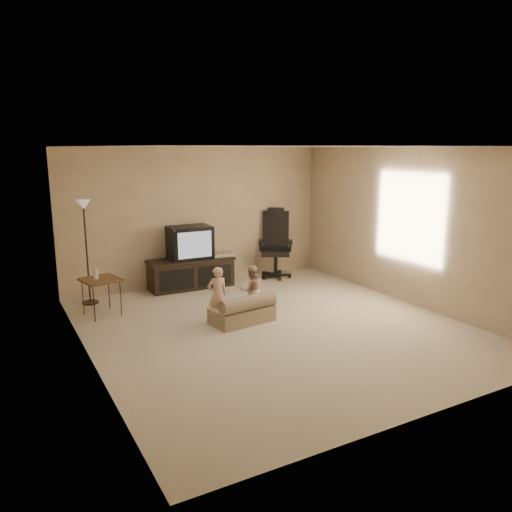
{
  "coord_description": "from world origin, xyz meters",
  "views": [
    {
      "loc": [
        -3.44,
        -5.74,
        2.49
      ],
      "look_at": [
        0.03,
        0.6,
        0.91
      ],
      "focal_mm": 35.0,
      "sensor_mm": 36.0,
      "label": 1
    }
  ],
  "objects": [
    {
      "name": "floor",
      "position": [
        0.0,
        0.0,
        0.0
      ],
      "size": [
        5.5,
        5.5,
        0.0
      ],
      "primitive_type": "plane",
      "color": "beige",
      "rests_on": "ground"
    },
    {
      "name": "room_shell",
      "position": [
        0.0,
        0.0,
        1.52
      ],
      "size": [
        5.5,
        5.5,
        5.5
      ],
      "color": "silver",
      "rests_on": "floor"
    },
    {
      "name": "tv_stand",
      "position": [
        -0.27,
        2.49,
        0.47
      ],
      "size": [
        1.58,
        0.61,
        1.12
      ],
      "rotation": [
        0.0,
        0.0,
        -0.02
      ],
      "color": "black",
      "rests_on": "floor"
    },
    {
      "name": "office_chair",
      "position": [
        1.47,
        2.42,
        0.48
      ],
      "size": [
        0.85,
        0.85,
        1.34
      ],
      "rotation": [
        0.0,
        0.0,
        -0.55
      ],
      "color": "black",
      "rests_on": "floor"
    },
    {
      "name": "side_table",
      "position": [
        -2.03,
        1.68,
        0.55
      ],
      "size": [
        0.61,
        0.61,
        0.77
      ],
      "rotation": [
        0.0,
        0.0,
        0.2
      ],
      "color": "brown",
      "rests_on": "floor"
    },
    {
      "name": "floor_lamp",
      "position": [
        -2.07,
        2.39,
        1.23
      ],
      "size": [
        0.26,
        0.26,
        1.69
      ],
      "color": "black",
      "rests_on": "floor"
    },
    {
      "name": "child_sofa",
      "position": [
        -0.31,
        0.36,
        0.18
      ],
      "size": [
        0.94,
        0.61,
        0.44
      ],
      "rotation": [
        0.0,
        0.0,
        0.12
      ],
      "color": "gray",
      "rests_on": "floor"
    },
    {
      "name": "toddler_left",
      "position": [
        -0.61,
        0.59,
        0.41
      ],
      "size": [
        0.31,
        0.24,
        0.82
      ],
      "primitive_type": "imported",
      "rotation": [
        0.0,
        0.0,
        3.08
      ],
      "color": "#D9A687",
      "rests_on": "floor"
    },
    {
      "name": "toddler_right",
      "position": [
        -0.03,
        0.65,
        0.38
      ],
      "size": [
        0.41,
        0.28,
        0.76
      ],
      "primitive_type": "imported",
      "rotation": [
        0.0,
        0.0,
        2.93
      ],
      "color": "#D9A687",
      "rests_on": "floor"
    }
  ]
}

